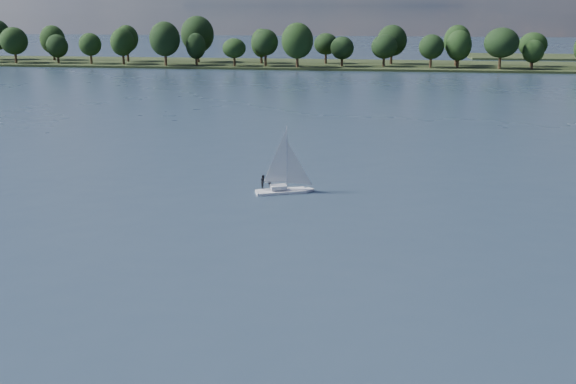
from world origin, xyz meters
name	(u,v)px	position (x,y,z in m)	size (l,w,h in m)	color
ground	(315,116)	(0.00, 100.00, 0.00)	(700.00, 700.00, 0.00)	#233342
far_shore	(344,66)	(0.00, 212.00, 0.00)	(660.00, 40.00, 1.50)	black
sailboat	(281,174)	(1.01, 46.15, 2.29)	(6.46, 3.79, 8.21)	silver
treeline	(306,43)	(-13.47, 208.85, 8.03)	(562.28, 74.35, 18.72)	black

